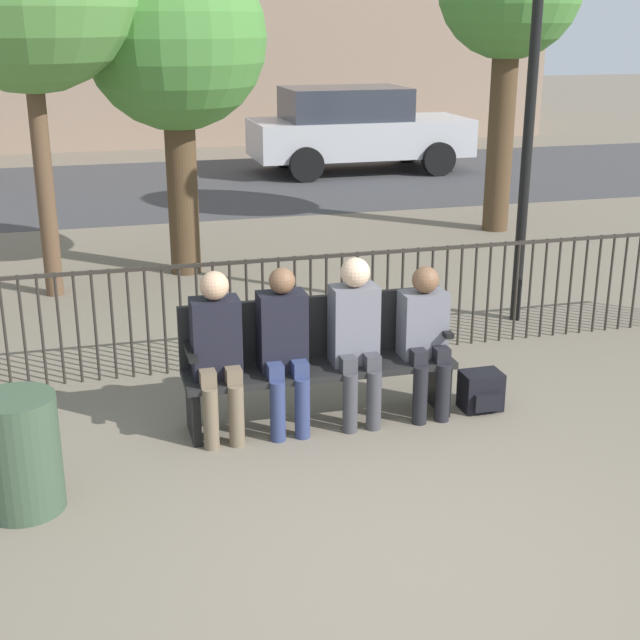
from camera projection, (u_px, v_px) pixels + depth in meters
ground_plane at (408, 559)px, 4.95m from camera, size 80.00×80.00×0.00m
park_bench at (317, 355)px, 6.57m from camera, size 2.00×0.45×0.92m
seated_person_0 at (217, 347)px, 6.21m from camera, size 0.34×0.39×1.22m
seated_person_1 at (284, 342)px, 6.33m from camera, size 0.34×0.39×1.21m
seated_person_2 at (356, 332)px, 6.45m from camera, size 0.34×0.39×1.25m
seated_person_3 at (425, 333)px, 6.60m from camera, size 0.34×0.39×1.15m
backpack at (481, 391)px, 6.82m from camera, size 0.30×0.26×0.30m
fence_railing at (280, 301)px, 7.62m from camera, size 9.01×0.03×0.95m
tree_0 at (175, 42)px, 9.75m from camera, size 2.02×2.02×3.67m
lamp_post at (535, 49)px, 8.09m from camera, size 0.28×0.28×3.97m
street_surface at (171, 187)px, 15.92m from camera, size 24.00×6.00×0.01m
parked_car_0 at (356, 128)px, 17.23m from camera, size 4.20×1.94×1.62m
trash_bin at (20, 454)px, 5.36m from camera, size 0.48×0.48×0.74m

